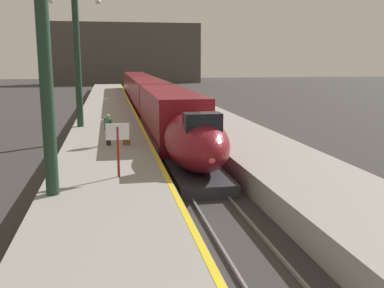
% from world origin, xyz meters
% --- Properties ---
extents(platform_left, '(4.80, 110.00, 1.05)m').
position_xyz_m(platform_left, '(-4.05, 24.75, 0.53)').
color(platform_left, gray).
rests_on(platform_left, ground).
extents(platform_right, '(4.80, 110.00, 1.05)m').
position_xyz_m(platform_right, '(4.05, 24.75, 0.53)').
color(platform_right, gray).
rests_on(platform_right, ground).
extents(platform_left_safety_stripe, '(0.20, 107.80, 0.01)m').
position_xyz_m(platform_left_safety_stripe, '(-1.77, 24.75, 1.05)').
color(platform_left_safety_stripe, yellow).
rests_on(platform_left_safety_stripe, platform_left).
extents(rail_main_left, '(0.08, 110.00, 0.12)m').
position_xyz_m(rail_main_left, '(-0.75, 27.50, 0.06)').
color(rail_main_left, slate).
rests_on(rail_main_left, ground).
extents(rail_main_right, '(0.08, 110.00, 0.12)m').
position_xyz_m(rail_main_right, '(0.75, 27.50, 0.06)').
color(rail_main_right, slate).
rests_on(rail_main_right, ground).
extents(highspeed_train_main, '(2.92, 56.87, 3.60)m').
position_xyz_m(highspeed_train_main, '(0.00, 39.69, 1.96)').
color(highspeed_train_main, maroon).
rests_on(highspeed_train_main, ground).
extents(station_column_mid, '(4.00, 0.68, 9.25)m').
position_xyz_m(station_column_mid, '(-5.90, 10.68, 6.61)').
color(station_column_mid, '#1E3828').
rests_on(station_column_mid, platform_left).
extents(station_column_far, '(4.00, 0.68, 9.25)m').
position_xyz_m(station_column_far, '(-5.90, 26.50, 6.61)').
color(station_column_far, '#1E3828').
rests_on(station_column_far, platform_left).
extents(passenger_near_edge, '(0.44, 0.42, 1.69)m').
position_xyz_m(passenger_near_edge, '(-4.01, 19.26, 2.04)').
color(passenger_near_edge, '#23232D').
rests_on(passenger_near_edge, platform_left).
extents(rolling_suitcase, '(0.40, 0.22, 0.98)m').
position_xyz_m(rolling_suitcase, '(-3.05, 19.21, 1.35)').
color(rolling_suitcase, brown).
rests_on(rolling_suitcase, platform_left).
extents(departure_info_board, '(0.90, 0.10, 2.12)m').
position_xyz_m(departure_info_board, '(-3.62, 12.56, 2.56)').
color(departure_info_board, maroon).
rests_on(departure_info_board, platform_left).
extents(terminus_back_wall, '(36.00, 2.00, 14.00)m').
position_xyz_m(terminus_back_wall, '(0.00, 102.00, 7.00)').
color(terminus_back_wall, '#4C4742').
rests_on(terminus_back_wall, ground).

